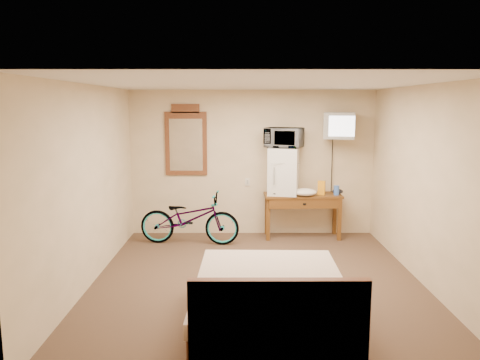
{
  "coord_description": "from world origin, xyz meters",
  "views": [
    {
      "loc": [
        -0.23,
        -5.74,
        2.25
      ],
      "look_at": [
        -0.21,
        0.57,
        1.23
      ],
      "focal_mm": 35.0,
      "sensor_mm": 36.0,
      "label": 1
    }
  ],
  "objects_px": {
    "wall_mirror": "(186,141)",
    "bed": "(271,305)",
    "desk": "(303,202)",
    "blue_cup": "(336,190)",
    "microwave": "(284,138)",
    "mini_fridge": "(283,171)",
    "crt_television": "(339,126)",
    "bicycle": "(190,218)"
  },
  "relations": [
    {
      "from": "wall_mirror",
      "to": "bed",
      "type": "distance_m",
      "value": 4.08
    },
    {
      "from": "bed",
      "to": "desk",
      "type": "bearing_deg",
      "value": 77.17
    },
    {
      "from": "desk",
      "to": "blue_cup",
      "type": "distance_m",
      "value": 0.59
    },
    {
      "from": "microwave",
      "to": "wall_mirror",
      "type": "relative_size",
      "value": 0.49
    },
    {
      "from": "mini_fridge",
      "to": "bed",
      "type": "distance_m",
      "value": 3.54
    },
    {
      "from": "microwave",
      "to": "bed",
      "type": "distance_m",
      "value": 3.72
    },
    {
      "from": "blue_cup",
      "to": "wall_mirror",
      "type": "distance_m",
      "value": 2.69
    },
    {
      "from": "mini_fridge",
      "to": "crt_television",
      "type": "bearing_deg",
      "value": -0.8
    },
    {
      "from": "bicycle",
      "to": "bed",
      "type": "bearing_deg",
      "value": -154.32
    },
    {
      "from": "desk",
      "to": "microwave",
      "type": "relative_size",
      "value": 2.18
    },
    {
      "from": "microwave",
      "to": "crt_television",
      "type": "distance_m",
      "value": 0.93
    },
    {
      "from": "wall_mirror",
      "to": "bed",
      "type": "relative_size",
      "value": 0.61
    },
    {
      "from": "crt_television",
      "to": "bed",
      "type": "distance_m",
      "value": 3.99
    },
    {
      "from": "crt_television",
      "to": "bed",
      "type": "relative_size",
      "value": 0.31
    },
    {
      "from": "wall_mirror",
      "to": "mini_fridge",
      "type": "bearing_deg",
      "value": -8.21
    },
    {
      "from": "bicycle",
      "to": "mini_fridge",
      "type": "bearing_deg",
      "value": -70.93
    },
    {
      "from": "desk",
      "to": "mini_fridge",
      "type": "relative_size",
      "value": 1.65
    },
    {
      "from": "mini_fridge",
      "to": "microwave",
      "type": "distance_m",
      "value": 0.56
    },
    {
      "from": "mini_fridge",
      "to": "crt_television",
      "type": "distance_m",
      "value": 1.18
    },
    {
      "from": "blue_cup",
      "to": "bed",
      "type": "bearing_deg",
      "value": -111.62
    },
    {
      "from": "wall_mirror",
      "to": "desk",
      "type": "bearing_deg",
      "value": -7.76
    },
    {
      "from": "mini_fridge",
      "to": "microwave",
      "type": "xyz_separation_m",
      "value": [
        0.0,
        0.0,
        0.56
      ]
    },
    {
      "from": "desk",
      "to": "bicycle",
      "type": "relative_size",
      "value": 0.8
    },
    {
      "from": "blue_cup",
      "to": "wall_mirror",
      "type": "relative_size",
      "value": 0.13
    },
    {
      "from": "microwave",
      "to": "mini_fridge",
      "type": "bearing_deg",
      "value": -102.72
    },
    {
      "from": "blue_cup",
      "to": "bicycle",
      "type": "bearing_deg",
      "value": -172.78
    },
    {
      "from": "blue_cup",
      "to": "crt_television",
      "type": "bearing_deg",
      "value": 72.52
    },
    {
      "from": "mini_fridge",
      "to": "wall_mirror",
      "type": "xyz_separation_m",
      "value": [
        -1.66,
        0.24,
        0.49
      ]
    },
    {
      "from": "bicycle",
      "to": "microwave",
      "type": "bearing_deg",
      "value": -70.92
    },
    {
      "from": "wall_mirror",
      "to": "crt_television",
      "type": "bearing_deg",
      "value": -5.61
    },
    {
      "from": "mini_fridge",
      "to": "blue_cup",
      "type": "distance_m",
      "value": 0.95
    },
    {
      "from": "bicycle",
      "to": "desk",
      "type": "bearing_deg",
      "value": -74.2
    },
    {
      "from": "mini_fridge",
      "to": "blue_cup",
      "type": "relative_size",
      "value": 4.96
    },
    {
      "from": "wall_mirror",
      "to": "bicycle",
      "type": "distance_m",
      "value": 1.36
    },
    {
      "from": "desk",
      "to": "microwave",
      "type": "bearing_deg",
      "value": 174.43
    },
    {
      "from": "blue_cup",
      "to": "wall_mirror",
      "type": "xyz_separation_m",
      "value": [
        -2.55,
        0.3,
        0.81
      ]
    },
    {
      "from": "blue_cup",
      "to": "crt_television",
      "type": "distance_m",
      "value": 1.08
    },
    {
      "from": "bicycle",
      "to": "bed",
      "type": "distance_m",
      "value": 3.24
    },
    {
      "from": "microwave",
      "to": "blue_cup",
      "type": "relative_size",
      "value": 3.74
    },
    {
      "from": "mini_fridge",
      "to": "bicycle",
      "type": "height_order",
      "value": "mini_fridge"
    },
    {
      "from": "wall_mirror",
      "to": "bicycle",
      "type": "height_order",
      "value": "wall_mirror"
    },
    {
      "from": "mini_fridge",
      "to": "bicycle",
      "type": "relative_size",
      "value": 0.49
    }
  ]
}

